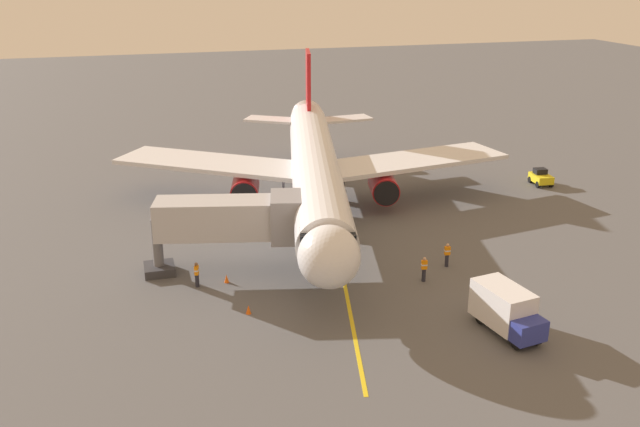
{
  "coord_description": "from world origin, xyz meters",
  "views": [
    {
      "loc": [
        13.56,
        54.81,
        19.85
      ],
      "look_at": [
        0.93,
        10.25,
        3.0
      ],
      "focal_mm": 39.05,
      "sensor_mm": 36.0,
      "label": 1
    }
  ],
  "objects": [
    {
      "name": "jet_bridge",
      "position": [
        6.83,
        11.97,
        3.76
      ],
      "size": [
        11.49,
        5.16,
        5.4
      ],
      "color": "#B7B7BC",
      "rests_on": "ground"
    },
    {
      "name": "ground_crew_marshaller",
      "position": [
        10.1,
        13.51,
        0.89
      ],
      "size": [
        0.36,
        0.46,
        1.71
      ],
      "color": "#23232D",
      "rests_on": "ground"
    },
    {
      "name": "apron_lead_in_line",
      "position": [
        -0.87,
        8.46,
        0.01
      ],
      "size": [
        9.21,
        39.03,
        0.01
      ],
      "primitive_type": "cube",
      "rotation": [
        0.0,
        0.0,
        -0.23
      ],
      "color": "yellow",
      "rests_on": "ground"
    },
    {
      "name": "ground_crew_wing_walker",
      "position": [
        -6.81,
        14.98,
        0.89
      ],
      "size": [
        0.42,
        0.28,
        1.71
      ],
      "color": "#23232D",
      "rests_on": "ground"
    },
    {
      "name": "ground_plane",
      "position": [
        0.0,
        0.0,
        0.0
      ],
      "size": [
        220.0,
        220.0,
        0.0
      ],
      "primitive_type": "plane",
      "color": "#565659"
    },
    {
      "name": "airplane",
      "position": [
        -0.93,
        2.18,
        4.0
      ],
      "size": [
        33.92,
        39.96,
        11.5
      ],
      "color": "silver",
      "rests_on": "ground"
    },
    {
      "name": "safety_cone_nose_right",
      "position": [
        7.57,
        18.02,
        0.28
      ],
      "size": [
        0.32,
        0.32,
        0.55
      ],
      "primitive_type": "cone",
      "color": "#F2590F",
      "rests_on": "ground"
    },
    {
      "name": "box_truck_near_nose",
      "position": [
        -6.07,
        24.14,
        1.39
      ],
      "size": [
        2.64,
        4.85,
        2.62
      ],
      "color": "#2D3899",
      "rests_on": "ground"
    },
    {
      "name": "safety_cone_nose_left",
      "position": [
        8.18,
        13.38,
        0.28
      ],
      "size": [
        0.32,
        0.32,
        0.55
      ],
      "primitive_type": "cone",
      "color": "#F2590F",
      "rests_on": "ground"
    },
    {
      "name": "tug_portside",
      "position": [
        -23.49,
        0.3,
        0.7
      ],
      "size": [
        1.76,
        2.44,
        1.5
      ],
      "color": "yellow",
      "rests_on": "ground"
    },
    {
      "name": "ground_crew_loader",
      "position": [
        -4.33,
        16.72,
        0.89
      ],
      "size": [
        0.44,
        0.32,
        1.71
      ],
      "color": "#23232D",
      "rests_on": "ground"
    }
  ]
}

